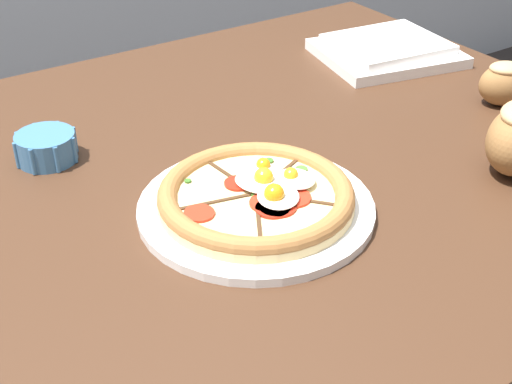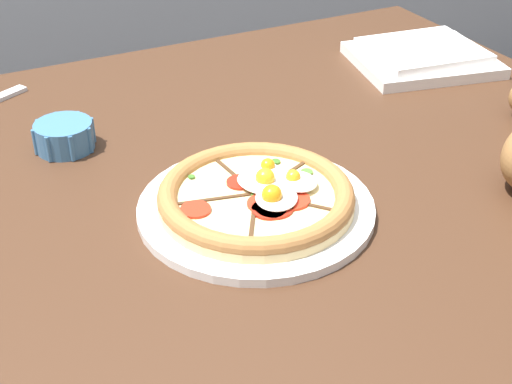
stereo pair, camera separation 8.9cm
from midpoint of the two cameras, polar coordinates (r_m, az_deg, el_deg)
dining_table at (r=1.01m, az=-11.04°, el=-4.26°), size 1.53×0.97×0.74m
pizza at (r=0.90m, az=-2.78°, el=-0.65°), size 0.30×0.30×0.05m
ramekin_bowl at (r=1.07m, az=-18.77°, el=3.40°), size 0.09×0.09×0.04m
napkin_folded at (r=1.38m, az=8.60°, el=11.12°), size 0.28×0.25×0.04m
bread_piece_near at (r=1.22m, az=17.30°, el=8.29°), size 0.10×0.09×0.07m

